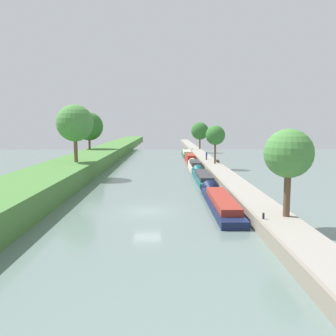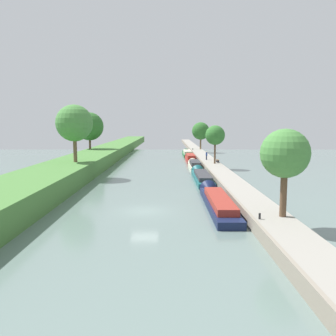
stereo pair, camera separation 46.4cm
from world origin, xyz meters
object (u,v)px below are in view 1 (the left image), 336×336
(narrowboat_navy, at_px, (219,201))
(mooring_bollard_far, at_px, (192,149))
(narrowboat_teal, at_px, (202,176))
(park_bench, at_px, (218,160))
(narrowboat_red, at_px, (190,158))
(mooring_bollard_near, at_px, (263,216))
(narrowboat_cream, at_px, (195,165))
(person_walking, at_px, (206,155))
(narrowboat_green, at_px, (187,153))

(narrowboat_navy, height_order, mooring_bollard_far, mooring_bollard_far)
(narrowboat_teal, distance_m, park_bench, 14.55)
(narrowboat_red, height_order, park_bench, narrowboat_red)
(narrowboat_navy, distance_m, narrowboat_red, 43.27)
(narrowboat_navy, bearing_deg, mooring_bollard_near, -77.00)
(narrowboat_cream, bearing_deg, person_walking, 59.28)
(narrowboat_teal, height_order, narrowboat_green, narrowboat_green)
(narrowboat_navy, relative_size, mooring_bollard_far, 35.35)
(narrowboat_teal, relative_size, narrowboat_cream, 1.34)
(narrowboat_teal, xyz_separation_m, park_bench, (4.24, 13.89, 0.87))
(mooring_bollard_far, distance_m, park_bench, 32.08)
(mooring_bollard_far, bearing_deg, narrowboat_cream, -93.37)
(narrowboat_navy, height_order, person_walking, person_walking)
(person_walking, height_order, mooring_bollard_far, person_walking)
(narrowboat_cream, xyz_separation_m, person_walking, (2.66, 4.48, 1.32))
(narrowboat_cream, distance_m, narrowboat_green, 26.11)
(person_walking, relative_size, park_bench, 1.11)
(narrowboat_green, distance_m, mooring_bollard_near, 65.43)
(narrowboat_teal, distance_m, mooring_bollard_far, 45.93)
(narrowboat_cream, bearing_deg, park_bench, -2.96)
(narrowboat_teal, bearing_deg, mooring_bollard_far, 87.60)
(mooring_bollard_far, bearing_deg, person_walking, -88.34)
(narrowboat_green, relative_size, park_bench, 8.50)
(narrowboat_green, distance_m, mooring_bollard_far, 6.00)
(person_walking, relative_size, mooring_bollard_far, 3.69)
(narrowboat_red, distance_m, mooring_bollard_near, 51.82)
(narrowboat_teal, distance_m, narrowboat_red, 26.59)
(narrowboat_red, distance_m, person_walking, 8.54)
(narrowboat_cream, distance_m, narrowboat_red, 12.49)
(narrowboat_navy, bearing_deg, park_bench, 82.01)
(narrowboat_teal, xyz_separation_m, narrowboat_cream, (0.05, 14.10, 0.07))
(narrowboat_red, relative_size, mooring_bollard_far, 26.82)
(narrowboat_red, relative_size, mooring_bollard_near, 26.82)
(narrowboat_teal, bearing_deg, park_bench, 73.02)
(person_walking, height_order, mooring_bollard_near, person_walking)
(narrowboat_teal, xyz_separation_m, mooring_bollard_far, (1.92, 45.88, 0.74))
(person_walking, bearing_deg, narrowboat_red, 108.53)
(narrowboat_teal, bearing_deg, mooring_bollard_near, -85.64)
(narrowboat_cream, height_order, narrowboat_red, narrowboat_red)
(mooring_bollard_near, height_order, mooring_bollard_far, same)
(mooring_bollard_near, bearing_deg, narrowboat_cream, 92.73)
(park_bench, bearing_deg, narrowboat_teal, -106.98)
(narrowboat_green, relative_size, mooring_bollard_near, 28.33)
(mooring_bollard_far, bearing_deg, narrowboat_red, -95.60)
(narrowboat_green, distance_m, person_walking, 21.83)
(person_walking, distance_m, mooring_bollard_near, 43.79)
(narrowboat_navy, height_order, narrowboat_red, narrowboat_red)
(narrowboat_red, bearing_deg, narrowboat_green, 89.77)
(narrowboat_teal, relative_size, mooring_bollard_near, 32.96)
(narrowboat_navy, distance_m, narrowboat_cream, 30.78)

